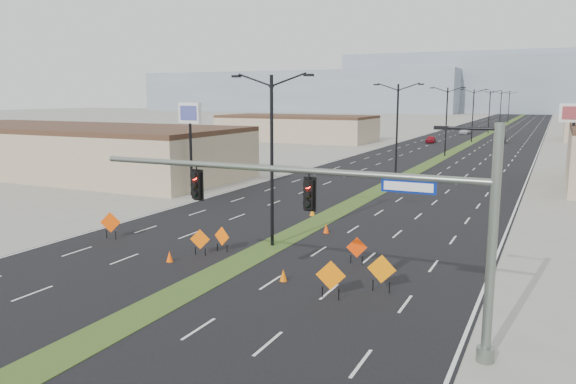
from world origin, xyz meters
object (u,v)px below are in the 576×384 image
at_px(construction_sign_3, 357,248).
at_px(streetlight_2, 446,119).
at_px(streetlight_4, 489,110).
at_px(construction_sign_0, 110,223).
at_px(construction_sign_1, 200,240).
at_px(cone_2, 326,228).
at_px(streetlight_3, 473,114).
at_px(signal_mast, 356,210).
at_px(construction_sign_5, 382,270).
at_px(pole_sign_east_near, 574,120).
at_px(car_mid, 501,139).
at_px(cone_3, 312,211).
at_px(car_far, 465,131).
at_px(cone_0, 170,256).
at_px(streetlight_6, 509,106).
at_px(streetlight_0, 272,155).
at_px(streetlight_5, 501,108).
at_px(car_left, 431,139).
at_px(cone_1, 283,275).
at_px(streetlight_1, 397,129).
at_px(construction_sign_4, 331,277).
at_px(construction_sign_2, 222,237).
at_px(pole_sign_west, 190,121).

bearing_deg(construction_sign_3, streetlight_2, 74.27).
xyz_separation_m(streetlight_2, streetlight_4, (0.00, 56.00, 0.00)).
distance_m(construction_sign_0, construction_sign_1, 7.14).
bearing_deg(cone_2, streetlight_3, 91.25).
xyz_separation_m(signal_mast, construction_sign_5, (-0.43, 5.03, -3.75)).
relative_size(signal_mast, construction_sign_1, 10.82).
height_order(cone_2, pole_sign_east_near, pole_sign_east_near).
bearing_deg(car_mid, cone_3, -97.68).
bearing_deg(construction_sign_3, construction_sign_1, 173.56).
bearing_deg(car_mid, streetlight_4, 98.35).
relative_size(streetlight_4, car_far, 2.18).
bearing_deg(cone_0, streetlight_6, 88.85).
distance_m(streetlight_0, car_mid, 84.78).
bearing_deg(pole_sign_east_near, streetlight_5, 102.16).
bearing_deg(cone_0, streetlight_2, 86.76).
xyz_separation_m(car_left, car_mid, (12.06, 5.83, 0.01)).
bearing_deg(car_far, construction_sign_1, -82.21).
relative_size(streetlight_2, car_mid, 2.44).
bearing_deg(car_mid, construction_sign_3, -92.49).
bearing_deg(car_left, cone_1, -87.27).
xyz_separation_m(streetlight_1, construction_sign_3, (5.71, -29.31, -4.57)).
height_order(car_far, pole_sign_east_near, pole_sign_east_near).
distance_m(streetlight_0, streetlight_3, 84.00).
bearing_deg(construction_sign_0, streetlight_3, 60.14).
xyz_separation_m(streetlight_0, cone_0, (-3.48, -5.32, -5.11)).
height_order(car_mid, cone_3, car_mid).
bearing_deg(construction_sign_3, construction_sign_4, -104.50).
bearing_deg(pole_sign_east_near, cone_0, -114.68).
relative_size(streetlight_1, streetlight_4, 1.00).
height_order(streetlight_2, car_left, streetlight_2).
bearing_deg(cone_1, car_left, 96.86).
xyz_separation_m(construction_sign_5, cone_0, (-11.60, -0.34, -0.73)).
distance_m(streetlight_6, construction_sign_3, 169.46).
bearing_deg(construction_sign_0, construction_sign_5, -29.97).
distance_m(car_left, construction_sign_3, 80.91).
height_order(signal_mast, streetlight_2, streetlight_2).
bearing_deg(streetlight_4, cone_1, -88.32).
height_order(streetlight_4, construction_sign_0, streetlight_4).
bearing_deg(construction_sign_4, car_mid, 77.69).
xyz_separation_m(streetlight_3, construction_sign_2, (-2.00, -86.39, -4.56)).
relative_size(streetlight_5, cone_3, 15.00).
height_order(construction_sign_1, pole_sign_east_near, pole_sign_east_near).
relative_size(streetlight_6, cone_1, 16.37).
xyz_separation_m(streetlight_5, cone_2, (1.73, -135.69, -5.10)).
distance_m(construction_sign_3, cone_3, 12.29).
relative_size(streetlight_2, construction_sign_3, 6.86).
relative_size(car_mid, construction_sign_1, 2.72).
xyz_separation_m(cone_0, cone_1, (6.92, -0.21, -0.00)).
bearing_deg(pole_sign_west, car_left, 98.17).
height_order(construction_sign_0, cone_1, construction_sign_0).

